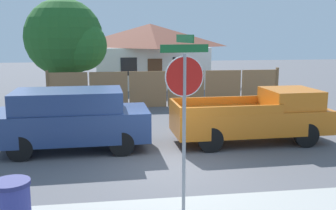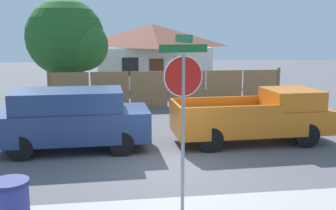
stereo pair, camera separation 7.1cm
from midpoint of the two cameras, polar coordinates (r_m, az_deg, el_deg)
The scene contains 8 objects.
ground_plane at distance 10.76m, azimuth 0.15°, elevation -8.97°, with size 80.00×80.00×0.00m, color #56565B.
wooden_fence at distance 19.21m, azimuth -0.24°, elevation 2.36°, with size 11.41×0.12×1.85m.
house at distance 27.11m, azimuth -2.67°, elevation 7.45°, with size 7.73×6.02×4.18m.
oak_tree at distance 20.54m, azimuth -14.47°, elevation 9.20°, with size 4.09×3.90×5.29m.
red_suv at distance 12.40m, azimuth -13.92°, elevation -1.82°, with size 4.65×2.10×1.87m.
orange_pickup at distance 13.23m, azimuth 12.56°, elevation -1.65°, with size 5.11×2.00×1.75m.
stop_sign at distance 7.45m, azimuth 2.11°, elevation 1.60°, with size 0.94×0.85×3.55m.
trash_bin at distance 7.73m, azimuth -21.90°, elevation -13.69°, with size 0.68×0.68×1.02m.
Camera 1 is at (-1.54, -10.03, 3.58)m, focal length 42.00 mm.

